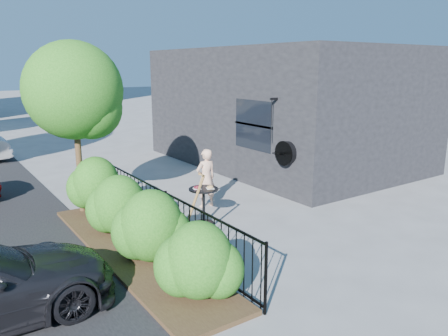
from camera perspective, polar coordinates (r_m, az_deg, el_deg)
ground at (r=9.52m, az=0.71°, el=-7.94°), size 120.00×120.00×0.00m
shop_building at (r=15.90m, az=7.66°, el=7.95°), size 6.22×9.00×4.00m
fence at (r=8.60m, az=-7.52°, el=-6.45°), size 0.05×6.05×1.10m
planting_bed at (r=8.53m, az=-11.67°, el=-10.57°), size 1.30×6.00×0.08m
shrubs at (r=8.41m, az=-11.52°, el=-6.07°), size 1.10×5.60×1.24m
patio_tree at (r=10.43m, az=-18.59°, el=8.85°), size 2.20×2.20×3.94m
cafe_table at (r=9.64m, az=-2.68°, el=-4.13°), size 0.65×0.65×0.87m
woman at (r=10.77m, az=-2.38°, el=-1.33°), size 0.53×0.35×1.46m
shovel at (r=8.26m, az=-4.44°, el=-6.44°), size 0.60×0.20×1.52m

